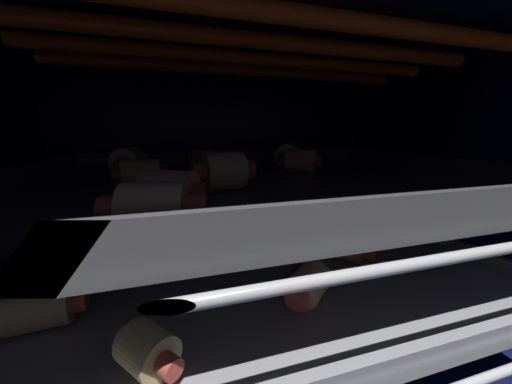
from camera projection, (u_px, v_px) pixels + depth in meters
The scene contains 28 objects.
ground_plane at pixel (261, 326), 34.80cm from camera, with size 59.57×46.46×1.20cm, color #0C1138.
oven_wall_back at pixel (225, 168), 52.24cm from camera, with size 59.57×1.20×33.37cm, color #0C1138.
oven_wall_right at pixel (454, 180), 39.39cm from camera, with size 1.20×44.06×33.37cm, color #0C1138.
oven_ceiling at pixel (262, 25), 27.39cm from camera, with size 59.57×46.46×1.20cm, color #0C1138.
heating_element at pixel (262, 51), 27.90cm from camera, with size 45.73×19.64×1.46cm.
oven_rack_lower at pixel (261, 263), 32.94cm from camera, with size 54.39×43.18×0.61cm.
baking_tray_lower at pixel (261, 257), 32.78cm from camera, with size 47.66×36.38×2.09cm.
pig_in_blanket_lower_0 at pixel (273, 232), 36.38cm from camera, with size 3.78×5.48×2.89cm.
pig_in_blanket_lower_1 at pixel (148, 350), 16.75cm from camera, with size 4.24×4.92×2.83cm.
pig_in_blanket_lower_2 at pixel (196, 231), 36.66cm from camera, with size 4.75×3.56×2.84cm.
pig_in_blanket_lower_3 at pixel (308, 284), 23.82cm from camera, with size 5.58×5.19×3.04cm.
pig_in_blanket_lower_4 at pixel (345, 248), 31.62cm from camera, with size 4.91×5.91×2.68cm.
pig_in_blanket_lower_5 at pixel (135, 242), 32.35cm from camera, with size 4.36×4.93×3.40cm.
pig_in_blanket_lower_6 at pixel (270, 209), 46.33cm from camera, with size 4.49×5.19×3.32cm.
pig_in_blanket_lower_7 at pixel (40, 308), 20.48cm from camera, with size 6.19×3.57×3.22cm.
pig_in_blanket_lower_8 at pixel (144, 229), 37.21cm from camera, with size 5.85×3.62×2.99cm.
pig_in_blanket_lower_9 at pixel (92, 233), 36.24cm from camera, with size 4.45×4.09×2.63cm.
oven_rack_upper at pixel (261, 189), 30.98cm from camera, with size 54.40×43.18×0.62cm.
baking_tray_upper at pixel (261, 180), 30.77cm from camera, with size 47.66×36.38×2.81cm.
pig_in_blanket_upper_0 at pixel (223, 172), 23.62cm from camera, with size 5.68×3.77×3.29cm.
pig_in_blanket_upper_1 at pixel (155, 208), 13.57cm from camera, with size 5.30×3.17×2.61cm.
pig_in_blanket_upper_2 at pixel (130, 162), 31.88cm from camera, with size 3.98×5.42×3.23cm.
pig_in_blanket_upper_3 at pixel (301, 161), 34.28cm from camera, with size 4.88×4.51×2.86cm.
pig_in_blanket_upper_4 at pixel (202, 158), 41.37cm from camera, with size 4.35×4.35×2.41cm.
pig_in_blanket_upper_5 at pixel (140, 172), 26.34cm from camera, with size 5.12×2.96×2.43cm.
pig_in_blanket_upper_6 at pixel (289, 155), 46.08cm from camera, with size 3.89×5.73×2.47cm.
pig_in_blanket_upper_7 at pixel (289, 156), 38.54cm from camera, with size 4.79×5.80×3.40cm.
pig_in_blanket_upper_8 at pixel (170, 190), 17.91cm from camera, with size 4.71×3.95×2.59cm.
Camera 1 is at (-9.38, -28.86, 23.49)cm, focal length 19.24 mm.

